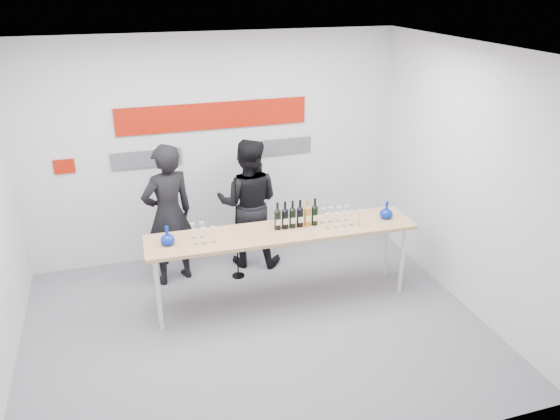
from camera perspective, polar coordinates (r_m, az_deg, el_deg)
The scene contains 12 objects.
ground at distance 6.26m, azimuth -2.55°, elevation -12.10°, with size 5.00×5.00×0.00m, color slate.
back_wall at distance 7.37m, azimuth -6.82°, elevation 6.39°, with size 5.00×0.04×3.00m, color silver.
signage at distance 7.25m, azimuth -7.32°, elevation 8.60°, with size 3.38×0.02×0.79m.
tasting_table at distance 6.29m, azimuth 0.27°, elevation -2.73°, with size 3.14×0.71×0.94m.
wine_bottles at distance 6.28m, azimuth 1.71°, elevation -0.40°, with size 0.53×0.09×0.33m.
decanter_left at distance 6.02m, azimuth -11.70°, elevation -2.62°, with size 0.16×0.16×0.21m, color #08269D, non-canonical shape.
decanter_right at distance 6.66m, azimuth 11.07°, elevation 0.04°, with size 0.16×0.16×0.21m, color #08269D, non-canonical shape.
glasses_left at distance 6.04m, azimuth -8.23°, elevation -2.44°, with size 0.26×0.23×0.18m.
glasses_right at distance 6.42m, azimuth 6.25°, elevation -0.70°, with size 0.46×0.24×0.18m.
presenter_left at distance 6.86m, azimuth -11.59°, elevation -0.53°, with size 0.66×0.44×1.82m, color black.
presenter_right at distance 7.18m, azimuth -3.32°, elevation 0.71°, with size 0.85×0.66×1.74m, color black.
mic_stand at distance 7.01m, azimuth -4.47°, elevation -3.93°, with size 0.16×0.16×1.39m.
Camera 1 is at (-1.26, -4.94, 3.64)m, focal length 35.00 mm.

